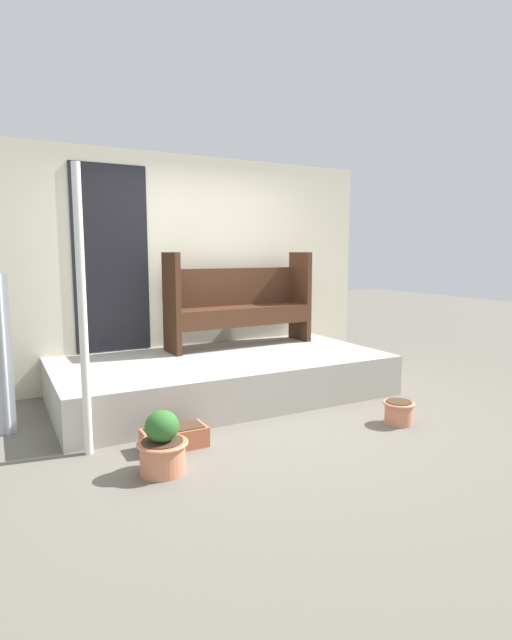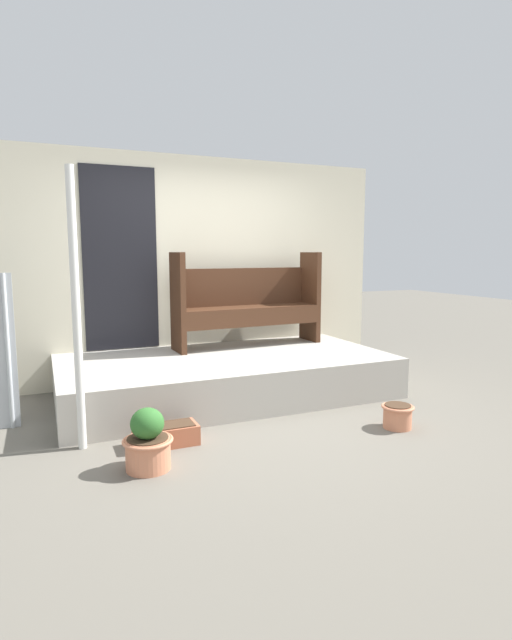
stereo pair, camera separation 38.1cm
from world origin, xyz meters
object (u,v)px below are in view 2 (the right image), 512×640
object	(u,v)px
support_post	(76,312)
bench	(247,300)
flower_pot_middle	(398,415)
planter_box_rect	(166,435)
flower_pot_left	(148,443)

from	to	relation	value
support_post	bench	size ratio (longest dim) A/B	1.21
flower_pot_middle	bench	bearing A→B (deg)	105.63
bench	planter_box_rect	xyz separation A→B (m)	(-1.35, -1.62, -0.88)
flower_pot_left	planter_box_rect	size ratio (longest dim) A/B	0.89
bench	flower_pot_middle	size ratio (longest dim) A/B	6.31
flower_pot_middle	planter_box_rect	bearing A→B (deg)	167.96
bench	planter_box_rect	world-z (taller)	bench
support_post	bench	xyz separation A→B (m)	(1.96, 1.42, -0.11)
support_post	flower_pot_middle	distance (m)	2.77
flower_pot_left	flower_pot_middle	world-z (taller)	flower_pot_left
flower_pot_left	support_post	bearing A→B (deg)	124.20
flower_pot_left	planter_box_rect	distance (m)	0.45
support_post	flower_pot_middle	world-z (taller)	support_post
flower_pot_left	planter_box_rect	bearing A→B (deg)	60.82
flower_pot_middle	planter_box_rect	size ratio (longest dim) A/B	0.56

